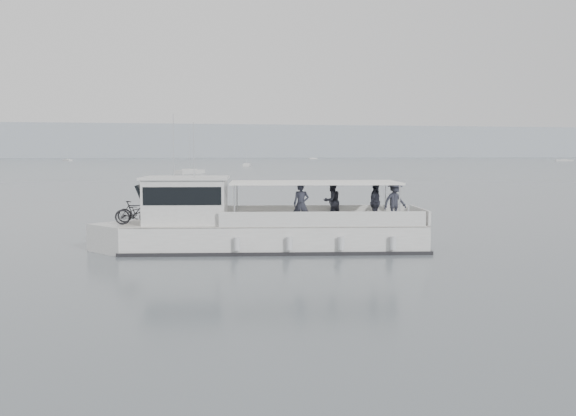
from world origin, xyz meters
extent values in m
plane|color=#4F575E|center=(0.00, 0.00, 0.00)|extent=(1400.00, 1400.00, 0.00)
cube|color=#939EA8|center=(0.00, 560.00, 14.00)|extent=(1400.00, 90.00, 28.00)
cube|color=silver|center=(0.51, 3.70, 0.42)|extent=(11.60, 4.82, 1.22)
cube|color=silver|center=(-5.04, 4.63, 0.42)|extent=(3.01, 3.01, 1.22)
cube|color=beige|center=(0.51, 3.70, 1.03)|extent=(11.60, 4.82, 0.06)
cube|color=black|center=(0.51, 3.70, 0.05)|extent=(11.80, 4.96, 0.17)
cube|color=silver|center=(2.41, 4.85, 1.31)|extent=(7.42, 1.33, 0.56)
cube|color=silver|center=(1.93, 2.00, 1.31)|extent=(7.42, 1.33, 0.56)
cube|color=silver|center=(6.01, 2.78, 1.31)|extent=(0.59, 2.98, 0.56)
cube|color=silver|center=(-2.82, 4.26, 1.88)|extent=(3.38, 2.99, 1.69)
cube|color=black|center=(-4.26, 4.50, 2.02)|extent=(0.91, 2.40, 1.09)
cube|color=black|center=(-2.82, 4.26, 2.16)|extent=(3.20, 3.00, 0.66)
cube|color=silver|center=(-2.82, 4.26, 2.77)|extent=(3.60, 3.21, 0.09)
cube|color=white|center=(1.99, 3.45, 2.58)|extent=(6.76, 3.83, 0.08)
cylinder|color=silver|center=(-1.19, 2.65, 1.81)|extent=(0.06, 0.06, 1.55)
cylinder|color=silver|center=(-0.76, 5.24, 1.81)|extent=(0.06, 0.06, 1.55)
cylinder|color=silver|center=(4.73, 1.66, 1.81)|extent=(0.06, 0.06, 1.55)
cylinder|color=silver|center=(5.17, 4.25, 1.81)|extent=(0.06, 0.06, 1.55)
cylinder|color=silver|center=(-3.24, 5.19, 3.99)|extent=(0.03, 0.03, 2.44)
cylinder|color=silver|center=(-2.56, 3.55, 3.80)|extent=(0.03, 0.03, 2.06)
cylinder|color=silver|center=(-1.15, 2.31, 0.47)|extent=(0.26, 0.26, 0.47)
cylinder|color=silver|center=(0.70, 1.99, 0.47)|extent=(0.26, 0.26, 0.47)
cylinder|color=silver|center=(2.55, 1.68, 0.47)|extent=(0.26, 0.26, 0.47)
cylinder|color=silver|center=(4.40, 1.37, 0.47)|extent=(0.26, 0.26, 0.47)
imported|color=black|center=(-4.61, 4.94, 1.45)|extent=(1.68, 0.82, 0.85)
imported|color=black|center=(-4.74, 4.20, 1.48)|extent=(1.53, 0.66, 0.89)
imported|color=#282935|center=(1.29, 2.71, 1.82)|extent=(0.65, 0.51, 1.58)
imported|color=#282935|center=(2.84, 3.98, 1.82)|extent=(0.94, 0.84, 1.58)
imported|color=#282935|center=(4.11, 2.53, 1.82)|extent=(0.88, 0.96, 1.58)
imported|color=#282935|center=(5.20, 3.30, 1.82)|extent=(1.13, 0.82, 1.58)
cube|color=silver|center=(22.25, 159.99, 0.30)|extent=(3.17, 6.24, 0.75)
cube|color=silver|center=(22.25, 159.99, 0.62)|extent=(2.09, 2.40, 0.45)
cylinder|color=silver|center=(22.25, 159.99, 3.88)|extent=(0.08, 0.08, 6.56)
cube|color=silver|center=(99.52, 389.42, 0.30)|extent=(6.60, 4.26, 0.75)
cube|color=silver|center=(99.52, 389.42, 0.62)|extent=(2.71, 2.47, 0.45)
cube|color=silver|center=(2.66, 98.21, 0.30)|extent=(5.89, 6.15, 0.75)
cube|color=silver|center=(2.66, 98.21, 0.62)|extent=(2.86, 2.89, 0.45)
cylinder|color=silver|center=(2.66, 98.21, 4.15)|extent=(0.08, 0.08, 7.10)
cube|color=silver|center=(190.60, 254.82, 0.30)|extent=(8.39, 5.12, 0.75)
cube|color=silver|center=(190.60, 254.82, 0.62)|extent=(3.39, 3.06, 0.45)
cylinder|color=silver|center=(190.60, 254.82, 5.00)|extent=(0.08, 0.08, 8.80)
cube|color=silver|center=(-44.42, 309.40, 0.30)|extent=(5.14, 5.95, 0.75)
cube|color=silver|center=(-44.42, 309.40, 0.62)|extent=(2.61, 2.69, 0.45)
cylinder|color=silver|center=(-44.42, 309.40, 3.90)|extent=(0.08, 0.08, 6.60)
camera|label=1|loc=(-4.08, -20.26, 3.69)|focal=40.00mm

